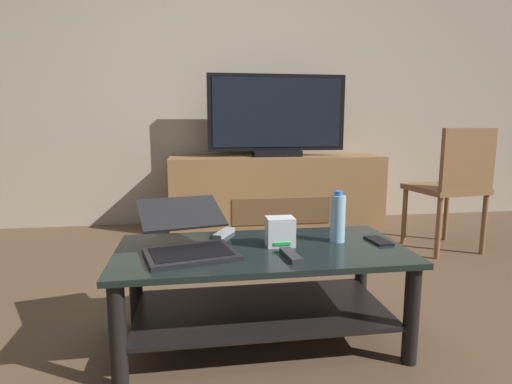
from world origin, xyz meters
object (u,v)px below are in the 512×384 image
dining_chair (453,183)px  water_bottle_near (338,218)px  coffee_table (261,278)px  laptop (187,237)px  soundbar_remote (224,233)px  cell_phone (379,241)px  television (277,117)px  router_box (280,232)px  tv_remote (290,255)px  media_cabinet (276,191)px

dining_chair → water_bottle_near: bearing=-140.2°
coffee_table → laptop: (-0.30, -0.00, 0.19)m
laptop → coffee_table: bearing=0.7°
soundbar_remote → water_bottle_near: bearing=7.7°
laptop → cell_phone: (0.82, 0.01, -0.06)m
coffee_table → water_bottle_near: bearing=7.4°
dining_chair → laptop: dining_chair is taller
television → laptop: (-0.77, -1.98, -0.49)m
television → dining_chair: 1.50m
laptop → dining_chair: bearing=29.6°
cell_phone → dining_chair: bearing=39.3°
coffee_table → laptop: 0.36m
dining_chair → laptop: 2.13m
router_box → soundbar_remote: (-0.22, 0.20, -0.05)m
laptop → tv_remote: (0.39, -0.14, -0.05)m
media_cabinet → tv_remote: 2.18m
laptop → water_bottle_near: size_ratio=2.18×
media_cabinet → laptop: size_ratio=3.85×
water_bottle_near → cell_phone: 0.20m
router_box → water_bottle_near: water_bottle_near is taller
media_cabinet → television: (0.00, -0.02, 0.65)m
television → dining_chair: (1.08, -0.92, -0.46)m
media_cabinet → router_box: (-0.38, -1.97, 0.16)m
coffee_table → soundbar_remote: size_ratio=7.39×
router_box → water_bottle_near: 0.26m
television → media_cabinet: bearing=90.0°
coffee_table → cell_phone: bearing=1.0°
router_box → soundbar_remote: bearing=138.2°
router_box → tv_remote: 0.18m
television → water_bottle_near: bearing=-93.6°
television → tv_remote: bearing=-100.1°
television → water_bottle_near: television is taller
television → laptop: television is taller
dining_chair → tv_remote: dining_chair is taller
coffee_table → media_cabinet: 2.05m
coffee_table → router_box: (0.08, 0.02, 0.19)m
router_box → laptop: bearing=-176.4°
media_cabinet → television: 0.65m
coffee_table → tv_remote: 0.22m
television → router_box: size_ratio=9.88×
cell_phone → tv_remote: (-0.43, -0.16, 0.01)m
router_box → media_cabinet: bearing=79.1°
coffee_table → tv_remote: tv_remote is taller
soundbar_remote → cell_phone: bearing=9.9°
laptop → cell_phone: size_ratio=3.45×
router_box → water_bottle_near: size_ratio=0.55×
coffee_table → soundbar_remote: soundbar_remote is taller
router_box → tv_remote: bearing=-88.7°
coffee_table → media_cabinet: size_ratio=0.64×
cell_phone → soundbar_remote: bearing=156.3°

